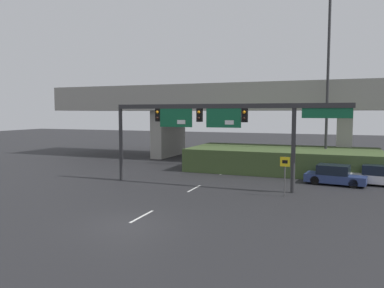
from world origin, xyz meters
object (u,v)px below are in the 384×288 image
(speed_limit_sign, at_px, (285,170))
(parked_sedan_near_right, at_px, (335,175))
(signal_gantry, at_px, (215,119))
(parked_sedan_mid_right, at_px, (383,176))
(highway_light_pole_near, at_px, (328,68))

(speed_limit_sign, height_order, parked_sedan_near_right, speed_limit_sign)
(signal_gantry, height_order, speed_limit_sign, signal_gantry)
(parked_sedan_near_right, height_order, parked_sedan_mid_right, parked_sedan_mid_right)
(signal_gantry, bearing_deg, parked_sedan_mid_right, 23.98)
(signal_gantry, height_order, highway_light_pole_near, highway_light_pole_near)
(signal_gantry, relative_size, parked_sedan_near_right, 3.80)
(signal_gantry, xyz_separation_m, parked_sedan_mid_right, (11.25, 5.00, -4.16))
(highway_light_pole_near, xyz_separation_m, parked_sedan_mid_right, (4.13, -5.42, -8.53))
(highway_light_pole_near, bearing_deg, parked_sedan_mid_right, -52.71)
(highway_light_pole_near, height_order, parked_sedan_mid_right, highway_light_pole_near)
(signal_gantry, relative_size, parked_sedan_mid_right, 3.42)
(highway_light_pole_near, height_order, parked_sedan_near_right, highway_light_pole_near)
(signal_gantry, bearing_deg, speed_limit_sign, -15.02)
(signal_gantry, bearing_deg, highway_light_pole_near, 55.65)
(parked_sedan_near_right, bearing_deg, speed_limit_sign, -109.82)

